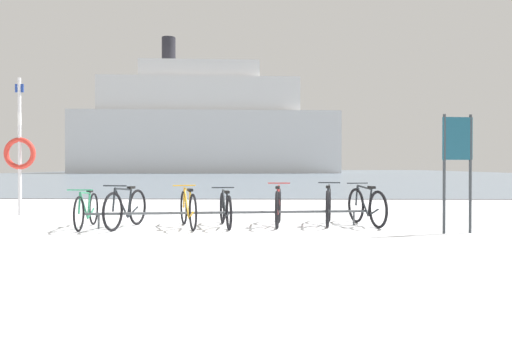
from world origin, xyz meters
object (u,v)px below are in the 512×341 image
Objects in this scene: bicycle_4 at (278,207)px; rescue_post at (20,150)px; bicycle_1 at (126,208)px; bicycle_5 at (328,206)px; ferry_ship at (205,128)px; bicycle_6 at (366,206)px; bicycle_2 at (188,209)px; info_sign at (457,152)px; bicycle_0 at (87,210)px; bicycle_3 at (225,209)px.

bicycle_4 is 0.52× the size of rescue_post.
bicycle_1 is 0.95× the size of bicycle_5.
bicycle_6 is at bearing -80.06° from ferry_ship.
bicycle_5 is at bearing 11.16° from bicycle_2.
bicycle_4 is at bearing -169.86° from bicycle_5.
info_sign is 9.73m from rescue_post.
bicycle_0 is at bearing -176.87° from bicycle_1.
rescue_post is at bearing 166.72° from bicycle_5.
bicycle_5 is at bearing 7.98° from bicycle_0.
rescue_post is 0.08× the size of ferry_ship.
rescue_post is at bearing 144.50° from bicycle_1.
bicycle_0 reaches higher than bicycle_3.
bicycle_3 is 2.09m from bicycle_5.
rescue_post reaches higher than bicycle_3.
bicycle_2 is at bearing -167.89° from bicycle_3.
info_sign is 0.05× the size of ferry_ship.
info_sign is at bearing -79.13° from ferry_ship.
bicycle_4 is (1.74, 0.36, 0.01)m from bicycle_2.
ferry_ship reaches higher than bicycle_5.
rescue_post is at bearing 157.87° from bicycle_3.
bicycle_1 is 2.95m from bicycle_4.
bicycle_6 is at bearing 5.81° from bicycle_0.
bicycle_5 is at bearing 8.88° from bicycle_1.
bicycle_0 is 6.90m from info_sign.
bicycle_3 is 69.99m from ferry_ship.
rescue_post reaches higher than bicycle_5.
info_sign is at bearing -18.20° from bicycle_4.
ferry_ship is (-8.55, 69.17, 6.95)m from bicycle_2.
bicycle_6 is 0.79× the size of info_sign.
rescue_post is (-9.29, 2.90, 0.13)m from info_sign.
bicycle_1 is 1.02× the size of bicycle_2.
info_sign is (4.16, -0.82, 1.08)m from bicycle_3.
rescue_post is (-7.18, 1.69, 1.18)m from bicycle_5.
bicycle_3 is (1.89, 0.22, -0.03)m from bicycle_1.
rescue_post reaches higher than bicycle_1.
bicycle_0 is 2.64m from bicycle_3.
bicycle_6 is at bearing 2.51° from bicycle_4.
bicycle_2 is at bearing -172.85° from bicycle_6.
rescue_post reaches higher than info_sign.
bicycle_6 is at bearing -8.07° from bicycle_5.
bicycle_4 is at bearing -16.94° from rescue_post.
bicycle_4 is 0.04× the size of ferry_ship.
info_sign reaches higher than bicycle_1.
bicycle_5 is 2.65m from info_sign.
bicycle_4 is 3.45m from info_sign.
ferry_ship is (-10.29, 68.81, 6.94)m from bicycle_4.
bicycle_0 is 0.98× the size of bicycle_4.
info_sign is (6.05, -0.59, 1.05)m from bicycle_1.
bicycle_3 is 0.79× the size of info_sign.
bicycle_2 reaches higher than bicycle_0.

